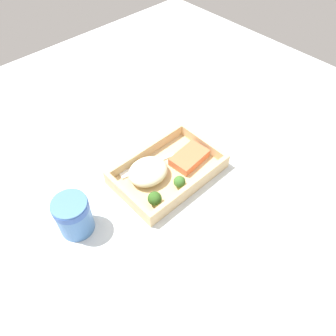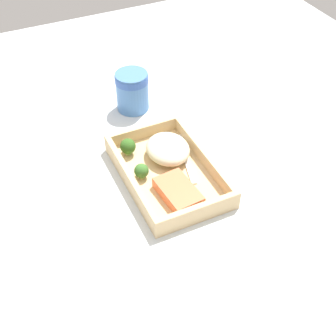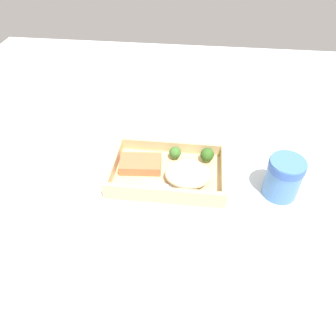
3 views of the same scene
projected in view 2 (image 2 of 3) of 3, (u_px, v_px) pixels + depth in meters
The scene contains 10 objects.
ground_plane at pixel (168, 181), 98.98cm from camera, with size 160.00×160.00×2.00cm, color silver.
takeout_tray at pixel (168, 175), 97.89cm from camera, with size 27.70×18.00×1.20cm, color tan.
tray_rim at pixel (168, 168), 96.43cm from camera, with size 27.70×18.00×3.05cm.
salmon_fillet at pixel (178, 192), 91.83cm from camera, with size 10.01×6.24×2.37cm, color #D96A41.
mashed_potatoes at pixel (168, 149), 99.93cm from camera, with size 10.60×9.11×4.20cm, color beige.
broccoli_floret_1 at pixel (141, 171), 95.34cm from camera, with size 3.02×3.02×3.38cm.
broccoli_floret_2 at pixel (128, 147), 100.51cm from camera, with size 3.41×3.41×3.88cm.
fork at pixel (184, 155), 101.35cm from camera, with size 15.75×5.30×0.44cm.
paper_cup at pixel (132, 89), 112.65cm from camera, with size 8.05×8.05×9.79cm.
receipt_slip at pixel (189, 281), 79.67cm from camera, with size 8.94×13.66×0.24cm, color white.
Camera 2 is at (-63.72, 29.78, 68.70)cm, focal length 50.00 mm.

